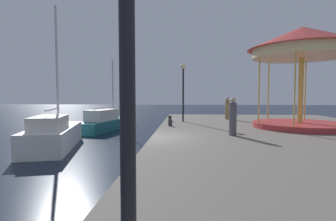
{
  "coord_description": "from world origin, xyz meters",
  "views": [
    {
      "loc": [
        1.52,
        -11.34,
        2.67
      ],
      "look_at": [
        0.39,
        5.61,
        1.65
      ],
      "focal_mm": 27.41,
      "sensor_mm": 36.0,
      "label": 1
    }
  ],
  "objects_px": {
    "lamp_post_mid_promenade": "(183,82)",
    "bollard_center": "(170,118)",
    "bollard_south": "(170,123)",
    "carousel": "(302,52)",
    "person_mid_promenade": "(233,118)",
    "sailboat_teal": "(106,122)",
    "sailboat_white": "(53,135)",
    "person_near_carousel": "(227,109)"
  },
  "relations": [
    {
      "from": "lamp_post_mid_promenade",
      "to": "bollard_center",
      "type": "bearing_deg",
      "value": 167.15
    },
    {
      "from": "bollard_south",
      "to": "bollard_center",
      "type": "relative_size",
      "value": 1.0
    },
    {
      "from": "lamp_post_mid_promenade",
      "to": "carousel",
      "type": "bearing_deg",
      "value": -24.01
    },
    {
      "from": "lamp_post_mid_promenade",
      "to": "person_mid_promenade",
      "type": "distance_m",
      "value": 6.84
    },
    {
      "from": "lamp_post_mid_promenade",
      "to": "bollard_south",
      "type": "bearing_deg",
      "value": -105.7
    },
    {
      "from": "carousel",
      "to": "bollard_south",
      "type": "height_order",
      "value": "carousel"
    },
    {
      "from": "sailboat_teal",
      "to": "lamp_post_mid_promenade",
      "type": "height_order",
      "value": "sailboat_teal"
    },
    {
      "from": "sailboat_white",
      "to": "person_near_carousel",
      "type": "bearing_deg",
      "value": 38.19
    },
    {
      "from": "carousel",
      "to": "person_mid_promenade",
      "type": "relative_size",
      "value": 3.39
    },
    {
      "from": "lamp_post_mid_promenade",
      "to": "bollard_center",
      "type": "distance_m",
      "value": 2.77
    },
    {
      "from": "lamp_post_mid_promenade",
      "to": "bollard_south",
      "type": "xyz_separation_m",
      "value": [
        -0.76,
        -2.69,
        -2.6
      ]
    },
    {
      "from": "sailboat_teal",
      "to": "person_near_carousel",
      "type": "bearing_deg",
      "value": 4.45
    },
    {
      "from": "bollard_center",
      "to": "person_mid_promenade",
      "type": "xyz_separation_m",
      "value": [
        3.29,
        -6.32,
        0.62
      ]
    },
    {
      "from": "sailboat_teal",
      "to": "bollard_south",
      "type": "bearing_deg",
      "value": -37.14
    },
    {
      "from": "person_mid_promenade",
      "to": "person_near_carousel",
      "type": "bearing_deg",
      "value": 82.53
    },
    {
      "from": "carousel",
      "to": "bollard_center",
      "type": "bearing_deg",
      "value": 157.28
    },
    {
      "from": "carousel",
      "to": "lamp_post_mid_promenade",
      "type": "relative_size",
      "value": 1.47
    },
    {
      "from": "bollard_south",
      "to": "bollard_center",
      "type": "xyz_separation_m",
      "value": [
        -0.19,
        2.91,
        0.0
      ]
    },
    {
      "from": "bollard_center",
      "to": "carousel",
      "type": "bearing_deg",
      "value": -22.72
    },
    {
      "from": "carousel",
      "to": "bollard_center",
      "type": "distance_m",
      "value": 9.26
    },
    {
      "from": "bollard_south",
      "to": "person_mid_promenade",
      "type": "bearing_deg",
      "value": -47.71
    },
    {
      "from": "bollard_center",
      "to": "person_mid_promenade",
      "type": "distance_m",
      "value": 7.16
    },
    {
      "from": "person_mid_promenade",
      "to": "sailboat_teal",
      "type": "bearing_deg",
      "value": 138.49
    },
    {
      "from": "sailboat_teal",
      "to": "person_mid_promenade",
      "type": "relative_size",
      "value": 3.88
    },
    {
      "from": "bollard_center",
      "to": "person_near_carousel",
      "type": "xyz_separation_m",
      "value": [
        4.36,
        1.78,
        0.61
      ]
    },
    {
      "from": "sailboat_white",
      "to": "bollard_south",
      "type": "xyz_separation_m",
      "value": [
        5.7,
        3.07,
        0.31
      ]
    },
    {
      "from": "person_mid_promenade",
      "to": "person_near_carousel",
      "type": "xyz_separation_m",
      "value": [
        1.06,
        8.11,
        -0.01
      ]
    },
    {
      "from": "sailboat_teal",
      "to": "lamp_post_mid_promenade",
      "type": "bearing_deg",
      "value": -11.95
    },
    {
      "from": "lamp_post_mid_promenade",
      "to": "bollard_center",
      "type": "height_order",
      "value": "lamp_post_mid_promenade"
    },
    {
      "from": "carousel",
      "to": "bollard_south",
      "type": "relative_size",
      "value": 14.88
    },
    {
      "from": "sailboat_white",
      "to": "bollard_south",
      "type": "relative_size",
      "value": 18.51
    },
    {
      "from": "bollard_center",
      "to": "person_mid_promenade",
      "type": "height_order",
      "value": "person_mid_promenade"
    },
    {
      "from": "lamp_post_mid_promenade",
      "to": "person_near_carousel",
      "type": "xyz_separation_m",
      "value": [
        3.41,
        2.0,
        -1.99
      ]
    },
    {
      "from": "bollard_center",
      "to": "person_mid_promenade",
      "type": "bearing_deg",
      "value": -62.5
    },
    {
      "from": "sailboat_white",
      "to": "bollard_center",
      "type": "xyz_separation_m",
      "value": [
        5.51,
        5.98,
        0.31
      ]
    },
    {
      "from": "bollard_center",
      "to": "sailboat_teal",
      "type": "bearing_deg",
      "value": 168.22
    },
    {
      "from": "sailboat_teal",
      "to": "bollard_south",
      "type": "height_order",
      "value": "sailboat_teal"
    },
    {
      "from": "sailboat_teal",
      "to": "lamp_post_mid_promenade",
      "type": "distance_m",
      "value": 6.82
    },
    {
      "from": "carousel",
      "to": "person_near_carousel",
      "type": "relative_size",
      "value": 3.44
    },
    {
      "from": "sailboat_white",
      "to": "bollard_south",
      "type": "height_order",
      "value": "sailboat_white"
    },
    {
      "from": "sailboat_teal",
      "to": "person_mid_promenade",
      "type": "height_order",
      "value": "sailboat_teal"
    },
    {
      "from": "carousel",
      "to": "bollard_center",
      "type": "relative_size",
      "value": 14.88
    }
  ]
}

